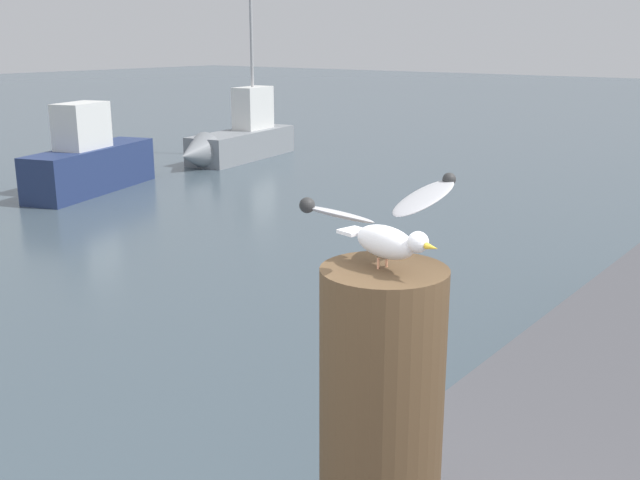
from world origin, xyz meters
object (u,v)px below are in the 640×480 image
mooring_post (381,408)px  boat_navy (97,160)px  seagull (386,228)px  boat_grey (236,139)px

mooring_post → boat_navy: 13.85m
mooring_post → seagull: 0.61m
seagull → boat_navy: bearing=57.5°
boat_grey → boat_navy: bearing=-175.1°
seagull → boat_grey: (11.89, 12.03, -1.95)m
seagull → boat_grey: boat_grey is taller
seagull → boat_grey: bearing=45.3°
mooring_post → boat_grey: (11.89, 12.03, -1.35)m
mooring_post → boat_navy: mooring_post is taller
boat_grey → seagull: bearing=-134.7°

